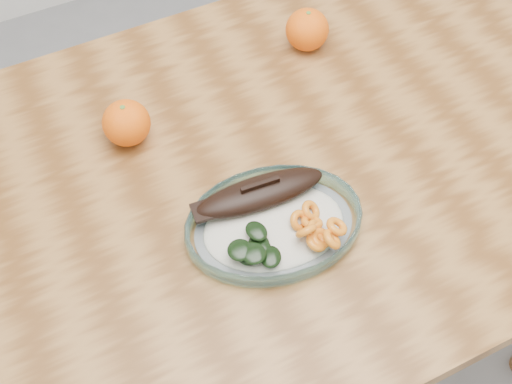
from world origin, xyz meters
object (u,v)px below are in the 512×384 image
plated_meal (273,222)px  orange_right (307,30)px  orange_left (126,123)px  dining_table (273,198)px

plated_meal → orange_right: size_ratio=7.14×
orange_left → orange_right: size_ratio=0.99×
orange_left → orange_right: (0.36, 0.07, 0.00)m
plated_meal → dining_table: bearing=72.7°
orange_left → plated_meal: bearing=-62.7°
dining_table → plated_meal: 0.17m
orange_right → plated_meal: bearing=-125.5°
orange_right → orange_left: bearing=-169.7°
dining_table → orange_right: bearing=51.2°
plated_meal → orange_right: same height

